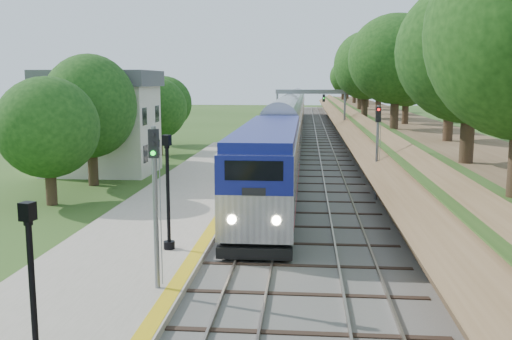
# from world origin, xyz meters

# --- Properties ---
(trackbed) EXTENTS (9.50, 170.00, 0.28)m
(trackbed) POSITION_xyz_m (2.00, 60.00, 0.07)
(trackbed) COLOR #4C4944
(trackbed) RESTS_ON ground
(platform) EXTENTS (6.40, 68.00, 0.38)m
(platform) POSITION_xyz_m (-5.20, 16.00, 0.19)
(platform) COLOR gray
(platform) RESTS_ON ground
(yellow_stripe) EXTENTS (0.55, 68.00, 0.01)m
(yellow_stripe) POSITION_xyz_m (-2.35, 16.00, 0.39)
(yellow_stripe) COLOR gold
(yellow_stripe) RESTS_ON platform
(embankment) EXTENTS (10.64, 170.00, 11.70)m
(embankment) POSITION_xyz_m (10.35, 60.00, 1.95)
(embankment) COLOR brown
(embankment) RESTS_ON ground
(station_building) EXTENTS (8.60, 6.60, 8.00)m
(station_building) POSITION_xyz_m (-14.00, 30.00, 4.09)
(station_building) COLOR silver
(station_building) RESTS_ON ground
(signal_gantry) EXTENTS (8.40, 0.38, 6.20)m
(signal_gantry) POSITION_xyz_m (2.47, 54.99, 4.82)
(signal_gantry) COLOR slate
(signal_gantry) RESTS_ON ground
(trees_behind_platform) EXTENTS (7.82, 53.32, 7.21)m
(trees_behind_platform) POSITION_xyz_m (-11.17, 20.67, 4.53)
(trees_behind_platform) COLOR #332316
(trees_behind_platform) RESTS_ON ground
(train) EXTENTS (3.09, 102.93, 4.55)m
(train) POSITION_xyz_m (0.00, 58.58, 2.33)
(train) COLOR black
(train) RESTS_ON trackbed
(lamppost_mid) EXTENTS (0.43, 0.43, 4.33)m
(lamppost_mid) POSITION_xyz_m (-3.80, -2.14, 2.31)
(lamppost_mid) COLOR black
(lamppost_mid) RESTS_ON platform
(lamppost_far) EXTENTS (0.46, 0.46, 4.70)m
(lamppost_far) POSITION_xyz_m (-3.57, 8.97, 2.48)
(lamppost_far) COLOR black
(lamppost_far) RESTS_ON platform
(signal_platform) EXTENTS (0.32, 0.25, 5.40)m
(signal_platform) POSITION_xyz_m (-2.90, 4.56, 3.70)
(signal_platform) COLOR slate
(signal_platform) RESTS_ON platform
(signal_farside) EXTENTS (0.31, 0.25, 5.68)m
(signal_farside) POSITION_xyz_m (6.20, 20.89, 3.59)
(signal_farside) COLOR slate
(signal_farside) RESTS_ON ground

